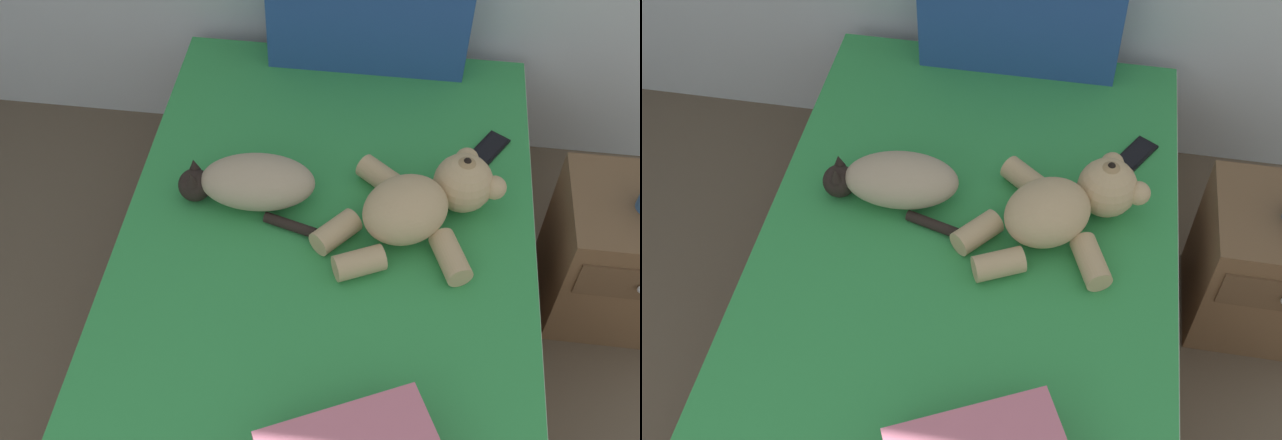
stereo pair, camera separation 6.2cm
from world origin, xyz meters
TOP-DOWN VIEW (x-y plane):
  - bed at (1.85, 3.31)m, footprint 1.25×1.97m
  - patterned_cushion at (1.89, 4.20)m, footprint 0.68×0.14m
  - cat at (1.61, 3.51)m, footprint 0.43×0.25m
  - teddy_bear at (2.11, 3.48)m, footprint 0.55×0.48m
  - cell_phone at (2.32, 3.81)m, footprint 0.14×0.16m
  - nightstand at (2.79, 3.63)m, footprint 0.44×0.42m

SIDE VIEW (x-z plane):
  - bed at x=1.85m, z-range 0.00..0.50m
  - nightstand at x=2.79m, z-range 0.00..0.50m
  - cell_phone at x=2.32m, z-range 0.50..0.51m
  - cat at x=1.61m, z-range 0.49..0.64m
  - teddy_bear at x=2.11m, z-range 0.48..0.67m
  - patterned_cushion at x=1.89m, z-range 0.50..0.90m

